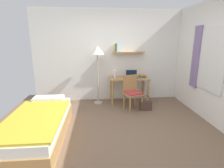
# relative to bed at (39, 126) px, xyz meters

# --- Properties ---
(ground_plane) EXTENTS (5.28, 5.28, 0.00)m
(ground_plane) POSITION_rel_bed_xyz_m (1.49, 0.06, -0.24)
(ground_plane) COLOR brown
(wall_back) EXTENTS (4.40, 0.27, 2.60)m
(wall_back) POSITION_rel_bed_xyz_m (1.50, 2.08, 1.06)
(wall_back) COLOR white
(wall_back) RESTS_ON ground_plane
(bed) EXTENTS (0.93, 2.00, 0.54)m
(bed) POSITION_rel_bed_xyz_m (0.00, 0.00, 0.00)
(bed) COLOR #B2844C
(bed) RESTS_ON ground_plane
(desk) EXTENTS (1.08, 0.58, 0.72)m
(desk) POSITION_rel_bed_xyz_m (1.98, 1.76, 0.35)
(desk) COLOR #B2844C
(desk) RESTS_ON ground_plane
(desk_chair) EXTENTS (0.51, 0.51, 0.88)m
(desk_chair) POSITION_rel_bed_xyz_m (1.96, 1.24, 0.24)
(desk_chair) COLOR #B2844C
(desk_chair) RESTS_ON ground_plane
(standing_lamp) EXTENTS (0.37, 0.37, 1.60)m
(standing_lamp) POSITION_rel_bed_xyz_m (1.10, 1.73, 1.16)
(standing_lamp) COLOR #B2A893
(standing_lamp) RESTS_ON ground_plane
(laptop) EXTENTS (0.31, 0.22, 0.21)m
(laptop) POSITION_rel_bed_xyz_m (2.05, 1.76, 0.53)
(laptop) COLOR black
(laptop) RESTS_ON desk
(water_bottle) EXTENTS (0.07, 0.07, 0.22)m
(water_bottle) POSITION_rel_bed_xyz_m (1.58, 1.79, 0.59)
(water_bottle) COLOR silver
(water_bottle) RESTS_ON desk
(book_stack) EXTENTS (0.19, 0.24, 0.08)m
(book_stack) POSITION_rel_bed_xyz_m (2.37, 1.78, 0.52)
(book_stack) COLOR #3384C6
(book_stack) RESTS_ON desk
(handbag) EXTENTS (0.30, 0.12, 0.39)m
(handbag) POSITION_rel_bed_xyz_m (2.30, 1.11, -0.11)
(handbag) COLOR #4C382D
(handbag) RESTS_ON ground_plane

